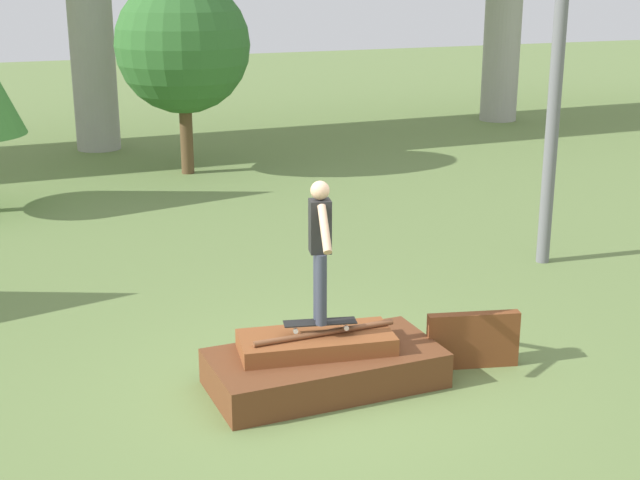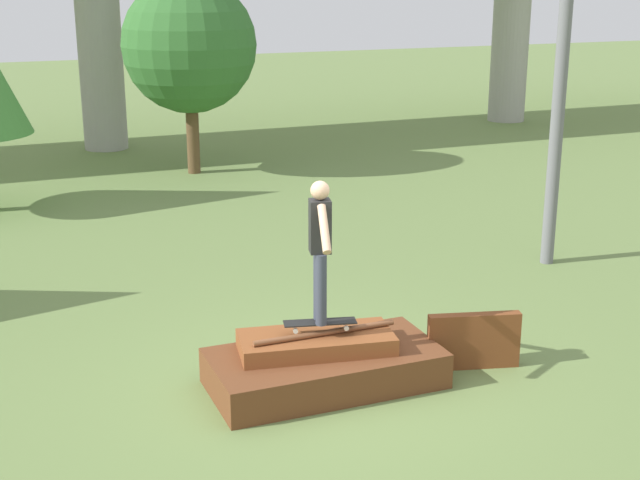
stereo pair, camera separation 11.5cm
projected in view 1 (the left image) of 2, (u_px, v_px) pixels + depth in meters
The scene contains 6 objects.
ground_plane at pixel (325, 385), 9.81m from camera, with size 80.00×80.00×0.00m, color olive.
scrap_pile at pixel (324, 364), 9.75m from camera, with size 2.51×1.23×0.65m.
scrap_plank_loose at pixel (473, 340), 10.18m from camera, with size 1.06×0.41×0.65m.
skateboard at pixel (320, 323), 9.63m from camera, with size 0.81×0.38×0.09m.
skater at pixel (320, 243), 9.37m from camera, with size 0.35×1.08×1.56m.
tree_behind_right at pixel (183, 46), 19.34m from camera, with size 2.95×2.95×4.31m.
Camera 1 is at (-3.51, -8.22, 4.36)m, focal length 50.00 mm.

